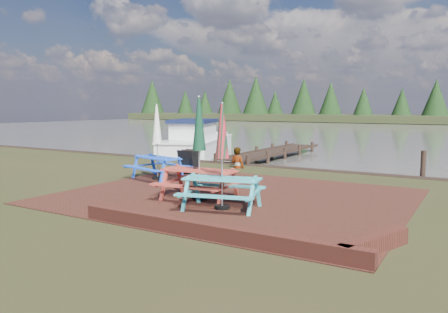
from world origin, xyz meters
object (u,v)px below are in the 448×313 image
object	(u,v)px
jetty	(273,152)
person	(238,148)
boat_jetty	(197,143)
chalkboard	(189,164)
picnic_table_red	(199,165)
picnic_table_blue	(157,154)
picnic_table_teal	(222,173)

from	to	relation	value
jetty	person	size ratio (longest dim) A/B	5.52
boat_jetty	chalkboard	bearing A→B (deg)	-77.32
jetty	person	world-z (taller)	person
picnic_table_red	person	bearing A→B (deg)	105.58
picnic_table_red	chalkboard	size ratio (longest dim) A/B	2.77
picnic_table_blue	chalkboard	size ratio (longest dim) A/B	2.57
jetty	picnic_table_blue	bearing A→B (deg)	-90.27
picnic_table_red	jetty	xyz separation A→B (m)	(-3.00, 11.16, -0.83)
jetty	boat_jetty	world-z (taller)	boat_jetty
picnic_table_red	chalkboard	world-z (taller)	picnic_table_red
boat_jetty	jetty	bearing A→B (deg)	-11.20
picnic_table_red	person	distance (m)	6.15
picnic_table_teal	boat_jetty	distance (m)	13.83
picnic_table_teal	boat_jetty	world-z (taller)	picnic_table_teal
picnic_table_blue	chalkboard	world-z (taller)	picnic_table_blue
chalkboard	person	distance (m)	3.02
boat_jetty	person	size ratio (longest dim) A/B	4.76
picnic_table_teal	person	world-z (taller)	picnic_table_teal
picnic_table_teal	boat_jetty	xyz separation A→B (m)	(-8.27, 11.07, -0.44)
picnic_table_red	jetty	bearing A→B (deg)	100.86
person	boat_jetty	bearing A→B (deg)	-35.55
picnic_table_teal	chalkboard	world-z (taller)	picnic_table_teal
picnic_table_blue	person	world-z (taller)	picnic_table_blue
boat_jetty	picnic_table_blue	bearing A→B (deg)	-83.59
chalkboard	picnic_table_blue	bearing A→B (deg)	-133.54
chalkboard	picnic_table_red	bearing A→B (deg)	-50.95
picnic_table_teal	jetty	size ratio (longest dim) A/B	0.28
jetty	chalkboard	bearing A→B (deg)	-85.33
picnic_table_red	picnic_table_blue	world-z (taller)	picnic_table_red
jetty	picnic_table_teal	bearing A→B (deg)	-71.05
picnic_table_blue	person	bearing A→B (deg)	90.61
chalkboard	jetty	world-z (taller)	chalkboard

